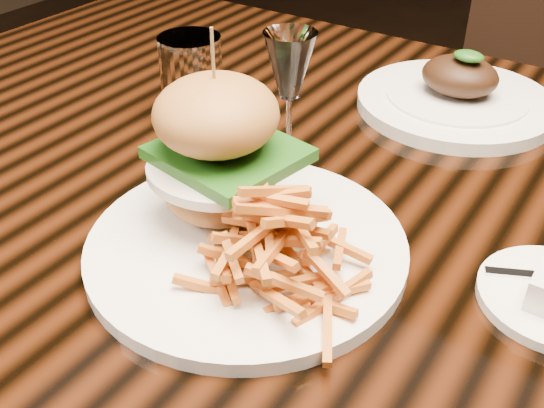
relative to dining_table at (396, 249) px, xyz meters
The scene contains 5 objects.
dining_table is the anchor object (origin of this frame).
burger_plate 0.24m from the dining_table, 116.27° to the right, with size 0.31×0.31×0.20m.
wine_glass 0.24m from the dining_table, behind, with size 0.06×0.06×0.16m.
water_tumbler 0.34m from the dining_table, behind, with size 0.08×0.08×0.11m, color white.
far_dish 0.26m from the dining_table, 97.14° to the left, with size 0.27×0.27×0.09m.
Camera 1 is at (0.20, -0.56, 1.14)m, focal length 42.00 mm.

